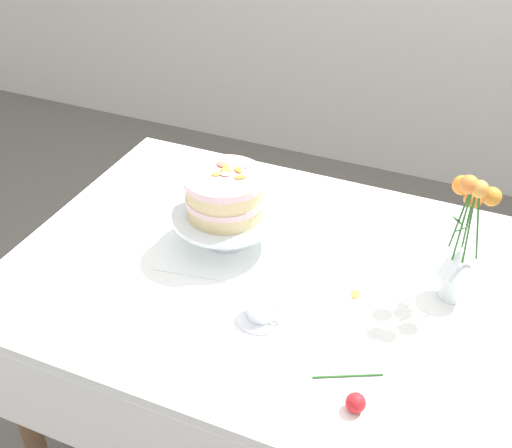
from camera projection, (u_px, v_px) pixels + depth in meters
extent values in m
plane|color=#666059|center=(274.00, 445.00, 2.14)|extent=(12.00, 12.00, 0.00)
cube|color=white|center=(278.00, 275.00, 1.71)|extent=(1.40, 1.00, 0.03)
cylinder|color=brown|center=(23.00, 407.00, 1.82)|extent=(0.06, 0.06, 0.71)
cylinder|color=brown|center=(166.00, 246.00, 2.42)|extent=(0.06, 0.06, 0.71)
cylinder|color=brown|center=(502.00, 339.00, 2.03)|extent=(0.06, 0.06, 0.71)
cube|color=white|center=(226.00, 242.00, 1.80)|extent=(0.37, 0.37, 0.00)
cylinder|color=silver|center=(226.00, 240.00, 1.80)|extent=(0.11, 0.11, 0.01)
cylinder|color=silver|center=(226.00, 228.00, 1.78)|extent=(0.03, 0.03, 0.07)
cylinder|color=silver|center=(226.00, 215.00, 1.75)|extent=(0.29, 0.29, 0.01)
cylinder|color=beige|center=(225.00, 207.00, 1.73)|extent=(0.21, 0.21, 0.04)
cylinder|color=beige|center=(225.00, 198.00, 1.72)|extent=(0.21, 0.21, 0.02)
cylinder|color=beige|center=(225.00, 188.00, 1.70)|extent=(0.21, 0.21, 0.04)
cylinder|color=beige|center=(224.00, 178.00, 1.68)|extent=(0.22, 0.22, 0.02)
ellipsoid|color=#E56B51|center=(221.00, 164.00, 1.71)|extent=(0.04, 0.04, 0.01)
ellipsoid|color=pink|center=(247.00, 165.00, 1.71)|extent=(0.02, 0.04, 0.00)
ellipsoid|color=orange|center=(226.00, 166.00, 1.71)|extent=(0.04, 0.04, 0.01)
ellipsoid|color=orange|center=(240.00, 177.00, 1.66)|extent=(0.04, 0.03, 0.01)
ellipsoid|color=pink|center=(225.00, 174.00, 1.68)|extent=(0.03, 0.03, 0.01)
ellipsoid|color=orange|center=(226.00, 171.00, 1.69)|extent=(0.04, 0.03, 0.00)
ellipsoid|color=yellow|center=(217.00, 174.00, 1.68)|extent=(0.03, 0.03, 0.01)
ellipsoid|color=orange|center=(238.00, 170.00, 1.69)|extent=(0.04, 0.03, 0.01)
cylinder|color=silver|center=(453.00, 284.00, 1.60)|extent=(0.07, 0.07, 0.08)
cone|color=silver|center=(458.00, 261.00, 1.56)|extent=(0.10, 0.10, 0.07)
cylinder|color=#2D6028|center=(477.00, 228.00, 1.50)|extent=(0.03, 0.01, 0.18)
sphere|color=orange|center=(492.00, 197.00, 1.45)|extent=(0.04, 0.04, 0.04)
cylinder|color=#2D6028|center=(466.00, 227.00, 1.53)|extent=(0.01, 0.03, 0.14)
sphere|color=orange|center=(473.00, 199.00, 1.50)|extent=(0.04, 0.04, 0.04)
cylinder|color=#2D6028|center=(459.00, 220.00, 1.53)|extent=(0.03, 0.03, 0.18)
sphere|color=orange|center=(462.00, 185.00, 1.49)|extent=(0.05, 0.05, 0.05)
ellipsoid|color=#236B2D|center=(458.00, 221.00, 1.53)|extent=(0.04, 0.04, 0.01)
cylinder|color=#2D6028|center=(463.00, 223.00, 1.49)|extent=(0.01, 0.02, 0.21)
sphere|color=orange|center=(469.00, 185.00, 1.42)|extent=(0.04, 0.04, 0.04)
ellipsoid|color=#236B2D|center=(461.00, 229.00, 1.50)|extent=(0.04, 0.04, 0.02)
cylinder|color=#2D6028|center=(469.00, 225.00, 1.48)|extent=(0.01, 0.02, 0.21)
sphere|color=orange|center=(480.00, 189.00, 1.42)|extent=(0.04, 0.04, 0.04)
cylinder|color=white|center=(261.00, 316.00, 1.56)|extent=(0.13, 0.13, 0.01)
cylinder|color=white|center=(262.00, 307.00, 1.55)|extent=(0.07, 0.07, 0.05)
torus|color=white|center=(280.00, 311.00, 1.53)|extent=(0.03, 0.01, 0.03)
cylinder|color=#2D6028|center=(348.00, 376.00, 1.41)|extent=(0.14, 0.07, 0.01)
sphere|color=red|center=(356.00, 403.00, 1.33)|extent=(0.04, 0.04, 0.04)
ellipsoid|color=yellow|center=(356.00, 294.00, 1.63)|extent=(0.03, 0.04, 0.01)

